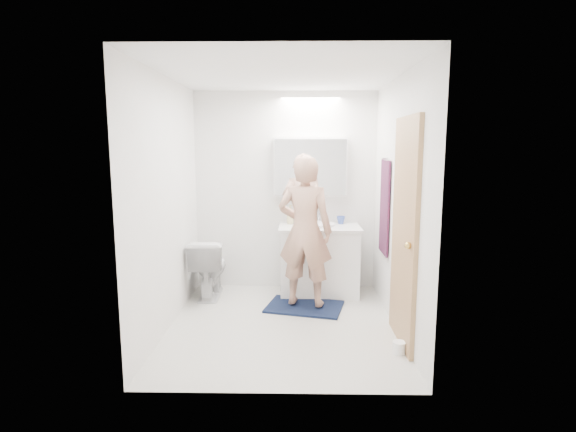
{
  "coord_description": "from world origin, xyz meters",
  "views": [
    {
      "loc": [
        0.13,
        -4.2,
        1.74
      ],
      "look_at": [
        0.05,
        0.25,
        1.05
      ],
      "focal_mm": 27.89,
      "sensor_mm": 36.0,
      "label": 1
    }
  ],
  "objects_px": {
    "soap_bottle_a": "(290,214)",
    "person": "(305,231)",
    "medicine_cabinet": "(310,167)",
    "toothbrush_cup": "(341,220)",
    "soap_bottle_b": "(307,216)",
    "vanity_cabinet": "(319,262)",
    "toilet": "(209,267)",
    "toilet_paper_roll": "(399,347)"
  },
  "relations": [
    {
      "from": "medicine_cabinet",
      "to": "soap_bottle_b",
      "type": "distance_m",
      "value": 0.59
    },
    {
      "from": "medicine_cabinet",
      "to": "toilet",
      "type": "distance_m",
      "value": 1.68
    },
    {
      "from": "soap_bottle_a",
      "to": "toilet",
      "type": "bearing_deg",
      "value": -164.32
    },
    {
      "from": "soap_bottle_a",
      "to": "toilet_paper_roll",
      "type": "xyz_separation_m",
      "value": [
        0.95,
        -1.71,
        -0.89
      ]
    },
    {
      "from": "person",
      "to": "soap_bottle_b",
      "type": "relative_size",
      "value": 9.22
    },
    {
      "from": "toilet",
      "to": "toothbrush_cup",
      "type": "relative_size",
      "value": 6.89
    },
    {
      "from": "vanity_cabinet",
      "to": "toilet_paper_roll",
      "type": "bearing_deg",
      "value": -68.8
    },
    {
      "from": "soap_bottle_b",
      "to": "toilet_paper_roll",
      "type": "relative_size",
      "value": 1.59
    },
    {
      "from": "vanity_cabinet",
      "to": "person",
      "type": "relative_size",
      "value": 0.56
    },
    {
      "from": "toilet",
      "to": "toothbrush_cup",
      "type": "xyz_separation_m",
      "value": [
        1.56,
        0.28,
        0.52
      ]
    },
    {
      "from": "medicine_cabinet",
      "to": "toothbrush_cup",
      "type": "height_order",
      "value": "medicine_cabinet"
    },
    {
      "from": "vanity_cabinet",
      "to": "soap_bottle_a",
      "type": "bearing_deg",
      "value": 156.65
    },
    {
      "from": "toilet",
      "to": "toothbrush_cup",
      "type": "bearing_deg",
      "value": -170.95
    },
    {
      "from": "toilet",
      "to": "toilet_paper_roll",
      "type": "distance_m",
      "value": 2.4
    },
    {
      "from": "medicine_cabinet",
      "to": "soap_bottle_b",
      "type": "bearing_deg",
      "value": -135.57
    },
    {
      "from": "soap_bottle_a",
      "to": "soap_bottle_b",
      "type": "distance_m",
      "value": 0.21
    },
    {
      "from": "toilet",
      "to": "toothbrush_cup",
      "type": "height_order",
      "value": "toothbrush_cup"
    },
    {
      "from": "soap_bottle_a",
      "to": "toothbrush_cup",
      "type": "distance_m",
      "value": 0.62
    },
    {
      "from": "medicine_cabinet",
      "to": "toilet",
      "type": "height_order",
      "value": "medicine_cabinet"
    },
    {
      "from": "vanity_cabinet",
      "to": "toothbrush_cup",
      "type": "xyz_separation_m",
      "value": [
        0.26,
        0.16,
        0.48
      ]
    },
    {
      "from": "toilet",
      "to": "toilet_paper_roll",
      "type": "bearing_deg",
      "value": 141.7
    },
    {
      "from": "toilet",
      "to": "toothbrush_cup",
      "type": "distance_m",
      "value": 1.66
    },
    {
      "from": "toothbrush_cup",
      "to": "toilet_paper_roll",
      "type": "height_order",
      "value": "toothbrush_cup"
    },
    {
      "from": "person",
      "to": "soap_bottle_a",
      "type": "bearing_deg",
      "value": -61.81
    },
    {
      "from": "vanity_cabinet",
      "to": "toilet",
      "type": "xyz_separation_m",
      "value": [
        -1.29,
        -0.11,
        -0.04
      ]
    },
    {
      "from": "medicine_cabinet",
      "to": "person",
      "type": "height_order",
      "value": "medicine_cabinet"
    },
    {
      "from": "soap_bottle_b",
      "to": "toilet_paper_roll",
      "type": "xyz_separation_m",
      "value": [
        0.74,
        -1.74,
        -0.86
      ]
    },
    {
      "from": "toothbrush_cup",
      "to": "toilet",
      "type": "bearing_deg",
      "value": -169.97
    },
    {
      "from": "person",
      "to": "soap_bottle_b",
      "type": "height_order",
      "value": "person"
    },
    {
      "from": "toilet_paper_roll",
      "to": "soap_bottle_a",
      "type": "bearing_deg",
      "value": 119.12
    },
    {
      "from": "vanity_cabinet",
      "to": "person",
      "type": "height_order",
      "value": "person"
    },
    {
      "from": "person",
      "to": "soap_bottle_b",
      "type": "bearing_deg",
      "value": -79.99
    },
    {
      "from": "vanity_cabinet",
      "to": "medicine_cabinet",
      "type": "height_order",
      "value": "medicine_cabinet"
    },
    {
      "from": "vanity_cabinet",
      "to": "soap_bottle_b",
      "type": "height_order",
      "value": "soap_bottle_b"
    },
    {
      "from": "toilet",
      "to": "person",
      "type": "height_order",
      "value": "person"
    },
    {
      "from": "toilet_paper_roll",
      "to": "soap_bottle_b",
      "type": "bearing_deg",
      "value": 113.15
    },
    {
      "from": "toilet_paper_roll",
      "to": "toilet",
      "type": "bearing_deg",
      "value": 142.68
    },
    {
      "from": "soap_bottle_b",
      "to": "soap_bottle_a",
      "type": "bearing_deg",
      "value": -171.82
    },
    {
      "from": "medicine_cabinet",
      "to": "soap_bottle_a",
      "type": "xyz_separation_m",
      "value": [
        -0.24,
        -0.06,
        -0.56
      ]
    },
    {
      "from": "soap_bottle_a",
      "to": "person",
      "type": "bearing_deg",
      "value": -75.42
    },
    {
      "from": "medicine_cabinet",
      "to": "person",
      "type": "relative_size",
      "value": 0.55
    },
    {
      "from": "soap_bottle_b",
      "to": "toothbrush_cup",
      "type": "xyz_separation_m",
      "value": [
        0.4,
        -0.02,
        -0.04
      ]
    }
  ]
}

